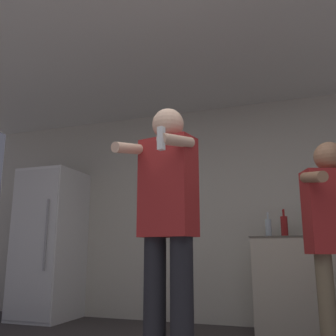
{
  "coord_description": "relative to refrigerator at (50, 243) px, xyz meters",
  "views": [
    {
      "loc": [
        0.64,
        -1.55,
        0.8
      ],
      "look_at": [
        -0.18,
        0.8,
        1.36
      ],
      "focal_mm": 40.0,
      "sensor_mm": 36.0,
      "label": 1
    }
  ],
  "objects": [
    {
      "name": "wall_back",
      "position": [
        2.31,
        0.38,
        0.37
      ],
      "size": [
        7.0,
        0.06,
        2.55
      ],
      "color": "beige",
      "rests_on": "ground_plane"
    },
    {
      "name": "person_woman_foreground",
      "position": [
        2.14,
        -1.67,
        0.08
      ],
      "size": [
        0.5,
        0.54,
        1.78
      ],
      "color": "black",
      "rests_on": "ground_plane"
    },
    {
      "name": "bottle_tall_gin",
      "position": [
        3.05,
        0.1,
        0.15
      ],
      "size": [
        0.08,
        0.08,
        0.31
      ],
      "color": "black",
      "rests_on": "counter"
    },
    {
      "name": "ceiling_slab",
      "position": [
        2.31,
        -1.06,
        1.67
      ],
      "size": [
        7.0,
        3.34,
        0.05
      ],
      "color": "silver",
      "rests_on": "wall_back"
    },
    {
      "name": "bottle_red_label",
      "position": [
        2.81,
        0.1,
        0.16
      ],
      "size": [
        0.07,
        0.07,
        0.29
      ],
      "color": "maroon",
      "rests_on": "counter"
    },
    {
      "name": "refrigerator",
      "position": [
        0.0,
        0.0,
        0.0
      ],
      "size": [
        0.67,
        0.73,
        1.81
      ],
      "color": "white",
      "rests_on": "ground_plane"
    },
    {
      "name": "bottle_amber_bourbon",
      "position": [
        2.65,
        0.1,
        0.14
      ],
      "size": [
        0.06,
        0.06,
        0.27
      ],
      "color": "silver",
      "rests_on": "counter"
    },
    {
      "name": "bottle_clear_vodka",
      "position": [
        3.31,
        0.1,
        0.14
      ],
      "size": [
        0.07,
        0.07,
        0.26
      ],
      "color": "#563314",
      "rests_on": "counter"
    },
    {
      "name": "person_man_side",
      "position": [
        3.2,
        -1.16,
        0.05
      ],
      "size": [
        0.53,
        0.53,
        1.58
      ],
      "color": "#75664C",
      "rests_on": "ground_plane"
    },
    {
      "name": "counter",
      "position": [
        3.06,
        0.05,
        -0.43
      ],
      "size": [
        1.15,
        0.63,
        0.95
      ],
      "color": "#BCB29E",
      "rests_on": "ground_plane"
    }
  ]
}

